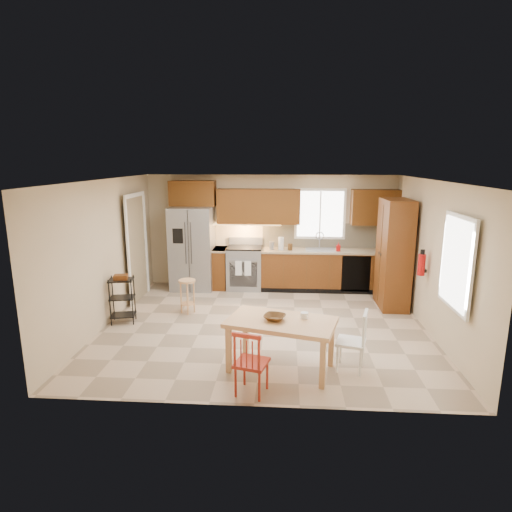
{
  "coord_description": "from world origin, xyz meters",
  "views": [
    {
      "loc": [
        0.33,
        -6.98,
        2.83
      ],
      "look_at": [
        -0.17,
        0.4,
        1.15
      ],
      "focal_mm": 30.0,
      "sensor_mm": 36.0,
      "label": 1
    }
  ],
  "objects_px": {
    "range_stove": "(245,268)",
    "table_bowl": "(275,320)",
    "pantry": "(394,254)",
    "chair_white": "(351,341)",
    "chair_red": "(252,361)",
    "table_jar": "(304,317)",
    "bar_stool": "(188,296)",
    "refrigerator": "(192,248)",
    "utility_cart": "(122,300)",
    "dining_table": "(281,345)",
    "fire_extinguisher": "(422,265)",
    "soap_bottle": "(338,247)"
  },
  "relations": [
    {
      "from": "chair_red",
      "to": "utility_cart",
      "type": "distance_m",
      "value": 3.29
    },
    {
      "from": "soap_bottle",
      "to": "table_jar",
      "type": "xyz_separation_m",
      "value": [
        -0.87,
        -3.56,
        -0.26
      ]
    },
    {
      "from": "refrigerator",
      "to": "chair_white",
      "type": "xyz_separation_m",
      "value": [
        2.95,
        -3.63,
        -0.49
      ]
    },
    {
      "from": "soap_bottle",
      "to": "pantry",
      "type": "height_order",
      "value": "pantry"
    },
    {
      "from": "range_stove",
      "to": "table_bowl",
      "type": "relative_size",
      "value": 3.17
    },
    {
      "from": "refrigerator",
      "to": "utility_cart",
      "type": "distance_m",
      "value": 2.34
    },
    {
      "from": "dining_table",
      "to": "table_bowl",
      "type": "xyz_separation_m",
      "value": [
        -0.09,
        0.0,
        0.36
      ]
    },
    {
      "from": "refrigerator",
      "to": "fire_extinguisher",
      "type": "xyz_separation_m",
      "value": [
        4.33,
        -1.98,
        0.19
      ]
    },
    {
      "from": "dining_table",
      "to": "table_bowl",
      "type": "bearing_deg",
      "value": -164.59
    },
    {
      "from": "soap_bottle",
      "to": "dining_table",
      "type": "height_order",
      "value": "soap_bottle"
    },
    {
      "from": "table_jar",
      "to": "chair_red",
      "type": "bearing_deg",
      "value": -131.89
    },
    {
      "from": "fire_extinguisher",
      "to": "bar_stool",
      "type": "height_order",
      "value": "fire_extinguisher"
    },
    {
      "from": "chair_red",
      "to": "utility_cart",
      "type": "xyz_separation_m",
      "value": [
        -2.45,
        2.19,
        -0.01
      ]
    },
    {
      "from": "fire_extinguisher",
      "to": "dining_table",
      "type": "distance_m",
      "value": 2.98
    },
    {
      "from": "chair_white",
      "to": "bar_stool",
      "type": "xyz_separation_m",
      "value": [
        -2.72,
        2.04,
        -0.1
      ]
    },
    {
      "from": "refrigerator",
      "to": "chair_red",
      "type": "xyz_separation_m",
      "value": [
        1.65,
        -4.33,
        -0.49
      ]
    },
    {
      "from": "table_bowl",
      "to": "utility_cart",
      "type": "height_order",
      "value": "utility_cart"
    },
    {
      "from": "chair_red",
      "to": "pantry",
      "type": "bearing_deg",
      "value": 69.33
    },
    {
      "from": "chair_white",
      "to": "table_bowl",
      "type": "relative_size",
      "value": 2.9
    },
    {
      "from": "table_bowl",
      "to": "table_jar",
      "type": "height_order",
      "value": "table_jar"
    },
    {
      "from": "range_stove",
      "to": "refrigerator",
      "type": "bearing_deg",
      "value": -177.01
    },
    {
      "from": "soap_bottle",
      "to": "pantry",
      "type": "distance_m",
      "value": 1.31
    },
    {
      "from": "pantry",
      "to": "chair_white",
      "type": "relative_size",
      "value": 2.5
    },
    {
      "from": "dining_table",
      "to": "bar_stool",
      "type": "relative_size",
      "value": 2.22
    },
    {
      "from": "refrigerator",
      "to": "chair_white",
      "type": "distance_m",
      "value": 4.7
    },
    {
      "from": "pantry",
      "to": "bar_stool",
      "type": "distance_m",
      "value": 4.02
    },
    {
      "from": "range_stove",
      "to": "bar_stool",
      "type": "distance_m",
      "value": 1.89
    },
    {
      "from": "pantry",
      "to": "table_jar",
      "type": "bearing_deg",
      "value": -124.29
    },
    {
      "from": "chair_red",
      "to": "soap_bottle",
      "type": "bearing_deg",
      "value": 85.84
    },
    {
      "from": "pantry",
      "to": "table_jar",
      "type": "xyz_separation_m",
      "value": [
        -1.82,
        -2.66,
        -0.32
      ]
    },
    {
      "from": "refrigerator",
      "to": "pantry",
      "type": "bearing_deg",
      "value": -12.62
    },
    {
      "from": "pantry",
      "to": "dining_table",
      "type": "xyz_separation_m",
      "value": [
        -2.13,
        -2.75,
        -0.7
      ]
    },
    {
      "from": "fire_extinguisher",
      "to": "pantry",
      "type": "bearing_deg",
      "value": 100.78
    },
    {
      "from": "range_stove",
      "to": "pantry",
      "type": "xyz_separation_m",
      "value": [
        2.98,
        -0.99,
        0.59
      ]
    },
    {
      "from": "fire_extinguisher",
      "to": "chair_white",
      "type": "distance_m",
      "value": 2.26
    },
    {
      "from": "refrigerator",
      "to": "utility_cart",
      "type": "relative_size",
      "value": 2.2
    },
    {
      "from": "soap_bottle",
      "to": "bar_stool",
      "type": "bearing_deg",
      "value": -152.15
    },
    {
      "from": "range_stove",
      "to": "chair_red",
      "type": "distance_m",
      "value": 4.42
    },
    {
      "from": "fire_extinguisher",
      "to": "table_jar",
      "type": "distance_m",
      "value": 2.61
    },
    {
      "from": "pantry",
      "to": "chair_white",
      "type": "bearing_deg",
      "value": -113.58
    },
    {
      "from": "chair_red",
      "to": "table_bowl",
      "type": "height_order",
      "value": "chair_red"
    },
    {
      "from": "soap_bottle",
      "to": "dining_table",
      "type": "bearing_deg",
      "value": -107.9
    },
    {
      "from": "bar_stool",
      "to": "soap_bottle",
      "type": "bearing_deg",
      "value": 18.34
    },
    {
      "from": "table_bowl",
      "to": "soap_bottle",
      "type": "bearing_deg",
      "value": 70.84
    },
    {
      "from": "table_bowl",
      "to": "bar_stool",
      "type": "distance_m",
      "value": 2.71
    },
    {
      "from": "chair_white",
      "to": "bar_stool",
      "type": "bearing_deg",
      "value": 68.5
    },
    {
      "from": "table_jar",
      "to": "bar_stool",
      "type": "height_order",
      "value": "table_jar"
    },
    {
      "from": "chair_red",
      "to": "bar_stool",
      "type": "relative_size",
      "value": 1.31
    },
    {
      "from": "refrigerator",
      "to": "table_jar",
      "type": "relative_size",
      "value": 16.23
    },
    {
      "from": "chair_red",
      "to": "chair_white",
      "type": "relative_size",
      "value": 1.0
    }
  ]
}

